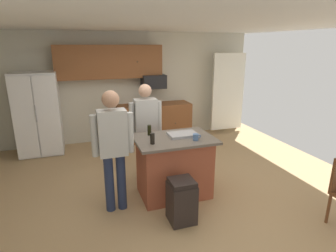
% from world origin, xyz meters
% --- Properties ---
extents(floor, '(7.04, 7.04, 0.00)m').
position_xyz_m(floor, '(0.00, 0.00, 0.00)').
color(floor, tan).
rests_on(floor, ground).
extents(ceiling, '(7.04, 7.04, 0.00)m').
position_xyz_m(ceiling, '(0.00, 0.00, 2.60)').
color(ceiling, white).
extents(back_wall, '(6.40, 0.10, 2.60)m').
position_xyz_m(back_wall, '(0.00, 2.80, 1.30)').
color(back_wall, beige).
rests_on(back_wall, ground).
extents(french_door_window_panel, '(0.90, 0.06, 2.00)m').
position_xyz_m(french_door_window_panel, '(2.60, 2.40, 1.10)').
color(french_door_window_panel, white).
rests_on(french_door_window_panel, ground).
extents(cabinet_run_upper, '(2.40, 0.38, 0.75)m').
position_xyz_m(cabinet_run_upper, '(-0.40, 2.60, 1.93)').
color(cabinet_run_upper, brown).
extents(cabinet_run_lower, '(1.80, 0.63, 0.90)m').
position_xyz_m(cabinet_run_lower, '(0.60, 2.48, 0.45)').
color(cabinet_run_lower, brown).
rests_on(cabinet_run_lower, ground).
extents(refrigerator, '(0.89, 0.76, 1.76)m').
position_xyz_m(refrigerator, '(-2.00, 2.38, 0.88)').
color(refrigerator, white).
rests_on(refrigerator, ground).
extents(microwave_over_range, '(0.56, 0.40, 0.32)m').
position_xyz_m(microwave_over_range, '(0.60, 2.50, 1.45)').
color(microwave_over_range, black).
extents(kitchen_island, '(1.19, 0.84, 0.95)m').
position_xyz_m(kitchen_island, '(0.16, -0.22, 0.48)').
color(kitchen_island, '#9E4C33').
rests_on(kitchen_island, ground).
extents(person_elder_center, '(0.57, 0.23, 1.74)m').
position_xyz_m(person_elder_center, '(-0.77, -0.35, 1.01)').
color(person_elder_center, '#232D4C').
rests_on(person_elder_center, ground).
extents(person_host_foreground, '(0.57, 0.22, 1.67)m').
position_xyz_m(person_host_foreground, '(-0.10, 0.52, 0.97)').
color(person_host_foreground, '#383842').
rests_on(person_host_foreground, ground).
extents(mug_ceramic_white, '(0.13, 0.08, 0.10)m').
position_xyz_m(mug_ceramic_white, '(0.42, -0.42, 1.00)').
color(mug_ceramic_white, '#4C6B99').
rests_on(mug_ceramic_white, kitchen_island).
extents(glass_short_whisky, '(0.06, 0.06, 0.16)m').
position_xyz_m(glass_short_whisky, '(-0.16, 0.02, 1.03)').
color(glass_short_whisky, black).
rests_on(glass_short_whisky, kitchen_island).
extents(tumbler_amber, '(0.06, 0.06, 0.16)m').
position_xyz_m(tumbler_amber, '(-0.22, -0.37, 1.03)').
color(tumbler_amber, black).
rests_on(tumbler_amber, kitchen_island).
extents(serving_tray, '(0.44, 0.30, 0.04)m').
position_xyz_m(serving_tray, '(0.31, -0.17, 0.97)').
color(serving_tray, '#B7B7BC').
rests_on(serving_tray, kitchen_island).
extents(trash_bin, '(0.34, 0.34, 0.61)m').
position_xyz_m(trash_bin, '(0.02, -0.92, 0.30)').
color(trash_bin, black).
rests_on(trash_bin, ground).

